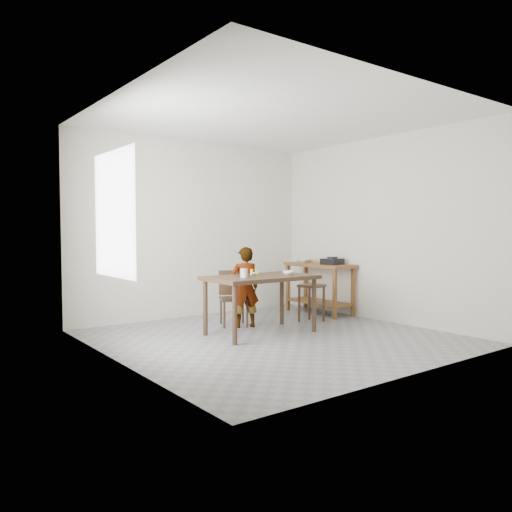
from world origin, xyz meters
TOP-DOWN VIEW (x-y plane):
  - floor at (0.00, 0.00)m, footprint 4.00×4.00m
  - ceiling at (0.00, 0.00)m, footprint 4.00×4.00m
  - wall_back at (0.00, 2.02)m, footprint 4.00×0.04m
  - wall_front at (0.00, -2.02)m, footprint 4.00×0.04m
  - wall_left at (-2.02, 0.00)m, footprint 0.04×4.00m
  - wall_right at (2.02, 0.00)m, footprint 0.04×4.00m
  - window_pane at (-1.97, 0.20)m, footprint 0.02×1.10m
  - dining_table at (0.00, 0.30)m, footprint 1.40×0.80m
  - prep_counter at (1.72, 1.00)m, footprint 0.50×1.20m
  - child at (0.08, 0.77)m, footprint 0.47×0.39m
  - dining_chair at (0.02, 0.94)m, footprint 0.49×0.49m
  - stool at (1.10, 0.52)m, footprint 0.36×0.36m
  - glass_tumbler at (-0.30, 0.25)m, footprint 0.10×0.10m
  - small_bowl at (0.40, 0.22)m, footprint 0.18×0.18m
  - banana at (0.01, 0.44)m, footprint 0.15×0.11m
  - serving_bowl at (1.72, 1.36)m, footprint 0.27×0.27m
  - gas_burner at (1.74, 0.73)m, footprint 0.31×0.31m

SIDE VIEW (x-z plane):
  - floor at x=0.00m, z-range -0.04..0.00m
  - stool at x=1.10m, z-range 0.00..0.55m
  - dining_table at x=0.00m, z-range 0.00..0.75m
  - dining_chair at x=0.02m, z-range 0.00..0.77m
  - prep_counter at x=1.72m, z-range 0.00..0.80m
  - child at x=0.08m, z-range 0.00..1.11m
  - small_bowl at x=0.40m, z-range 0.75..0.80m
  - banana at x=0.01m, z-range 0.75..0.80m
  - glass_tumbler at x=-0.30m, z-range 0.75..0.86m
  - serving_bowl at x=1.72m, z-range 0.80..0.86m
  - gas_burner at x=1.74m, z-range 0.80..0.89m
  - wall_back at x=0.00m, z-range 0.00..2.70m
  - wall_front at x=0.00m, z-range 0.00..2.70m
  - wall_left at x=-2.02m, z-range 0.00..2.70m
  - wall_right at x=2.02m, z-range 0.00..2.70m
  - window_pane at x=-1.97m, z-range 0.85..2.15m
  - ceiling at x=0.00m, z-range 2.70..2.74m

